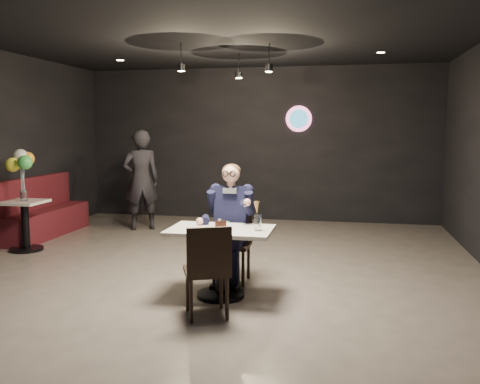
% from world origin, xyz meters
% --- Properties ---
extents(floor, '(9.00, 9.00, 0.00)m').
position_xyz_m(floor, '(0.00, 0.00, 0.00)').
color(floor, '#70655D').
rests_on(floor, ground).
extents(wall_sign, '(0.50, 0.06, 0.50)m').
position_xyz_m(wall_sign, '(0.80, 4.47, 2.00)').
color(wall_sign, pink).
rests_on(wall_sign, floor).
extents(pendant_lights, '(1.40, 1.20, 0.36)m').
position_xyz_m(pendant_lights, '(0.00, 2.00, 2.88)').
color(pendant_lights, black).
rests_on(pendant_lights, floor).
extents(main_table, '(1.10, 0.70, 0.75)m').
position_xyz_m(main_table, '(0.40, -0.30, 0.38)').
color(main_table, silver).
rests_on(main_table, floor).
extents(chair_far, '(0.42, 0.46, 0.92)m').
position_xyz_m(chair_far, '(0.40, 0.25, 0.46)').
color(chair_far, black).
rests_on(chair_far, floor).
extents(chair_near, '(0.57, 0.59, 0.92)m').
position_xyz_m(chair_near, '(0.40, -0.87, 0.46)').
color(chair_near, black).
rests_on(chair_near, floor).
extents(seated_man, '(0.60, 0.80, 1.44)m').
position_xyz_m(seated_man, '(0.40, 0.25, 0.72)').
color(seated_man, black).
rests_on(seated_man, floor).
extents(dessert_plate, '(0.24, 0.24, 0.01)m').
position_xyz_m(dessert_plate, '(0.44, -0.37, 0.76)').
color(dessert_plate, white).
rests_on(dessert_plate, main_table).
extents(cake_slice, '(0.14, 0.12, 0.08)m').
position_xyz_m(cake_slice, '(0.42, -0.39, 0.80)').
color(cake_slice, black).
rests_on(cake_slice, dessert_plate).
extents(mint_leaf, '(0.07, 0.04, 0.01)m').
position_xyz_m(mint_leaf, '(0.48, -0.38, 0.84)').
color(mint_leaf, '#37882C').
rests_on(mint_leaf, cake_slice).
extents(sundae_glass, '(0.07, 0.07, 0.16)m').
position_xyz_m(sundae_glass, '(0.80, -0.32, 0.83)').
color(sundae_glass, silver).
rests_on(sundae_glass, main_table).
extents(wafer_cone, '(0.08, 0.08, 0.13)m').
position_xyz_m(wafer_cone, '(0.79, -0.35, 0.99)').
color(wafer_cone, tan).
rests_on(wafer_cone, sundae_glass).
extents(booth_bench, '(0.50, 2.01, 1.00)m').
position_xyz_m(booth_bench, '(-3.25, 2.17, 0.50)').
color(booth_bench, '#470F16').
rests_on(booth_bench, floor).
extents(side_table, '(0.55, 0.55, 0.69)m').
position_xyz_m(side_table, '(-2.95, 1.17, 0.35)').
color(side_table, silver).
rests_on(side_table, floor).
extents(balloon_vase, '(0.10, 0.10, 0.16)m').
position_xyz_m(balloon_vase, '(-2.95, 1.17, 0.83)').
color(balloon_vase, silver).
rests_on(balloon_vase, side_table).
extents(balloon_bunch, '(0.38, 0.38, 0.63)m').
position_xyz_m(balloon_bunch, '(-2.95, 1.17, 1.22)').
color(balloon_bunch, '#FBF634').
rests_on(balloon_bunch, balloon_vase).
extents(passerby, '(0.78, 0.68, 1.79)m').
position_xyz_m(passerby, '(-1.88, 3.03, 0.89)').
color(passerby, black).
rests_on(passerby, floor).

